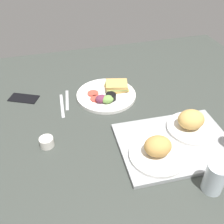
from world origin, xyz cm
name	(u,v)px	position (x,y,z in cm)	size (l,w,h in cm)	color
ground_plane	(114,117)	(0.00, 0.00, -1.50)	(190.00, 150.00, 3.00)	#383D38
serving_tray	(175,143)	(-18.04, 25.68, 0.80)	(45.00, 33.00, 1.60)	#9EA0A3
bread_plate_near	(191,123)	(-27.58, 20.31, 4.91)	(20.89, 20.89, 9.05)	white
bread_plate_far	(158,150)	(-7.99, 30.45, 4.46)	(21.56, 21.56, 8.51)	white
plate_with_salad	(108,94)	(-0.93, -14.73, 1.65)	(30.02, 30.02, 5.40)	white
drinking_glass	(215,178)	(-20.51, 47.97, 5.75)	(6.96, 6.96, 11.49)	silver
espresso_cup	(47,142)	(31.72, 12.24, 2.00)	(5.60, 5.60, 4.00)	silver
fork	(67,100)	(19.72, -17.14, 0.25)	(17.00, 1.40, 0.50)	#B7B7BC
knife	(62,105)	(22.72, -13.14, 0.25)	(19.00, 1.40, 0.50)	#B7B7BC
cell_phone	(24,98)	(40.62, -24.45, 0.40)	(14.40, 7.20, 0.80)	black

